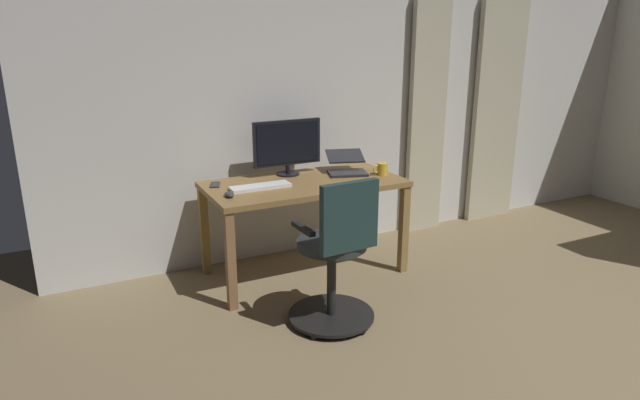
# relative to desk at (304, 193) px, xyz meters

# --- Properties ---
(back_room_partition) EXTENTS (5.77, 0.10, 2.56)m
(back_room_partition) POSITION_rel_desk_xyz_m (-1.01, -0.51, 0.64)
(back_room_partition) COLOR silver
(back_room_partition) RESTS_ON ground
(curtain_left_panel) EXTENTS (0.54, 0.06, 2.12)m
(curtain_left_panel) POSITION_rel_desk_xyz_m (-2.24, -0.40, 0.42)
(curtain_left_panel) COLOR #BEB99B
(curtain_left_panel) RESTS_ON ground
(curtain_right_panel) EXTENTS (0.37, 0.06, 2.12)m
(curtain_right_panel) POSITION_rel_desk_xyz_m (-1.41, -0.40, 0.42)
(curtain_right_panel) COLOR #BEB99B
(curtain_right_panel) RESTS_ON ground
(desk) EXTENTS (1.46, 0.73, 0.73)m
(desk) POSITION_rel_desk_xyz_m (0.00, 0.00, 0.00)
(desk) COLOR olive
(desk) RESTS_ON ground
(office_chair) EXTENTS (0.56, 0.56, 0.98)m
(office_chair) POSITION_rel_desk_xyz_m (0.16, 0.82, -0.18)
(office_chair) COLOR black
(office_chair) RESTS_ON ground
(computer_monitor) EXTENTS (0.55, 0.18, 0.43)m
(computer_monitor) POSITION_rel_desk_xyz_m (0.03, -0.25, 0.33)
(computer_monitor) COLOR black
(computer_monitor) RESTS_ON desk
(computer_keyboard) EXTENTS (0.44, 0.13, 0.02)m
(computer_keyboard) POSITION_rel_desk_xyz_m (0.36, 0.03, 0.10)
(computer_keyboard) COLOR white
(computer_keyboard) RESTS_ON desk
(laptop) EXTENTS (0.37, 0.39, 0.16)m
(laptop) POSITION_rel_desk_xyz_m (-0.41, -0.09, 0.14)
(laptop) COLOR #232328
(laptop) RESTS_ON desk
(computer_mouse) EXTENTS (0.06, 0.10, 0.04)m
(computer_mouse) POSITION_rel_desk_xyz_m (0.62, 0.13, 0.11)
(computer_mouse) COLOR #333338
(computer_mouse) RESTS_ON desk
(cell_phone_face_up) EXTENTS (0.11, 0.16, 0.01)m
(cell_phone_face_up) POSITION_rel_desk_xyz_m (0.62, -0.19, 0.09)
(cell_phone_face_up) COLOR #232328
(cell_phone_face_up) RESTS_ON desk
(mug_coffee) EXTENTS (0.13, 0.08, 0.09)m
(mug_coffee) POSITION_rel_desk_xyz_m (-0.63, 0.09, 0.14)
(mug_coffee) COLOR gold
(mug_coffee) RESTS_ON desk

